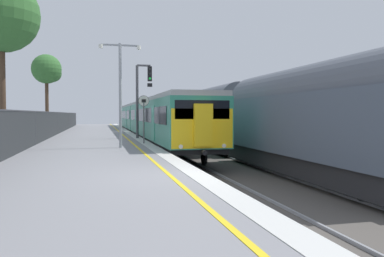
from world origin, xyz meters
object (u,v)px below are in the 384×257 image
platform_lamp_mid (120,85)px  background_tree_left (2,17)px  commuter_train_at_platform (145,118)px  speed_limit_sign (144,113)px  freight_train_adjacent_track (190,116)px  background_tree_centre (48,70)px  signal_gantry (141,92)px

platform_lamp_mid → background_tree_left: size_ratio=0.55×
commuter_train_at_platform → speed_limit_sign: bearing=-97.0°
freight_train_adjacent_track → platform_lamp_mid: size_ratio=10.76×
commuter_train_at_platform → background_tree_centre: background_tree_centre is taller
signal_gantry → platform_lamp_mid: platform_lamp_mid is taller
background_tree_centre → platform_lamp_mid: bearing=-74.7°
platform_lamp_mid → background_tree_centre: 22.41m
platform_lamp_mid → background_tree_left: (-6.16, 4.45, 4.00)m
commuter_train_at_platform → platform_lamp_mid: size_ratio=8.30×
signal_gantry → commuter_train_at_platform: bearing=81.9°
signal_gantry → background_tree_centre: size_ratio=0.66×
freight_train_adjacent_track → speed_limit_sign: bearing=-113.4°
freight_train_adjacent_track → platform_lamp_mid: bearing=-114.5°
signal_gantry → platform_lamp_mid: bearing=-104.0°
freight_train_adjacent_track → signal_gantry: 10.46m
commuter_train_at_platform → background_tree_centre: (-9.12, 3.99, 4.65)m
commuter_train_at_platform → speed_limit_sign: size_ratio=15.73×
freight_train_adjacent_track → platform_lamp_mid: 17.54m
background_tree_left → background_tree_centre: 17.02m
background_tree_left → background_tree_centre: (0.29, 16.98, -1.09)m
background_tree_left → speed_limit_sign: bearing=-15.2°
platform_lamp_mid → background_tree_left: background_tree_left is taller
signal_gantry → background_tree_centre: (-7.65, 14.30, 2.82)m
freight_train_adjacent_track → speed_limit_sign: freight_train_adjacent_track is taller
commuter_train_at_platform → freight_train_adjacent_track: 4.30m
freight_train_adjacent_track → signal_gantry: (-5.48, -8.76, 1.62)m
speed_limit_sign → background_tree_left: bearing=164.8°
background_tree_centre → signal_gantry: bearing=-61.9°
background_tree_left → background_tree_centre: size_ratio=1.23×
speed_limit_sign → background_tree_centre: bearing=110.9°
commuter_train_at_platform → freight_train_adjacent_track: size_ratio=0.77×
freight_train_adjacent_track → background_tree_centre: background_tree_centre is taller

